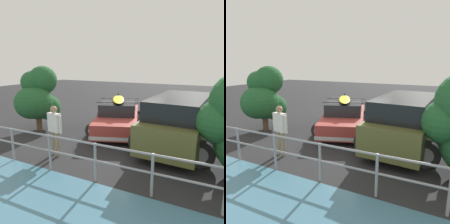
{
  "view_description": "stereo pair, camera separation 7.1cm",
  "coord_description": "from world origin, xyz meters",
  "views": [
    {
      "loc": [
        -3.54,
        9.0,
        3.0
      ],
      "look_at": [
        0.52,
        0.97,
        0.95
      ],
      "focal_mm": 35.0,
      "sensor_mm": 36.0,
      "label": 1
    },
    {
      "loc": [
        -3.61,
        8.97,
        3.0
      ],
      "look_at": [
        0.52,
        0.97,
        0.95
      ],
      "focal_mm": 35.0,
      "sensor_mm": 36.0,
      "label": 2
    }
  ],
  "objects": [
    {
      "name": "railing_fence",
      "position": [
        1.35,
        4.7,
        0.69
      ],
      "size": [
        10.37,
        0.3,
        1.05
      ],
      "color": "gray",
      "rests_on": "ground"
    },
    {
      "name": "suv_car",
      "position": [
        -2.3,
        1.25,
        0.96
      ],
      "size": [
        2.81,
        4.48,
        1.85
      ],
      "color": "brown",
      "rests_on": "ground"
    },
    {
      "name": "bush_near_left",
      "position": [
        3.73,
        1.95,
        1.47
      ],
      "size": [
        1.47,
        2.11,
        2.86
      ],
      "color": "brown",
      "rests_on": "ground"
    },
    {
      "name": "sedan_car",
      "position": [
        0.54,
        0.33,
        0.61
      ],
      "size": [
        3.18,
        4.57,
        1.57
      ],
      "color": "#9E3833",
      "rests_on": "ground"
    },
    {
      "name": "person_bystander",
      "position": [
        1.14,
        3.83,
        1.0
      ],
      "size": [
        0.64,
        0.27,
        1.66
      ],
      "color": "gray",
      "rests_on": "ground"
    },
    {
      "name": "ground_plane",
      "position": [
        0.0,
        0.0,
        -0.01
      ],
      "size": [
        44.0,
        44.0,
        0.02
      ],
      "primitive_type": "cube",
      "color": "#28282B",
      "rests_on": "ground"
    }
  ]
}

